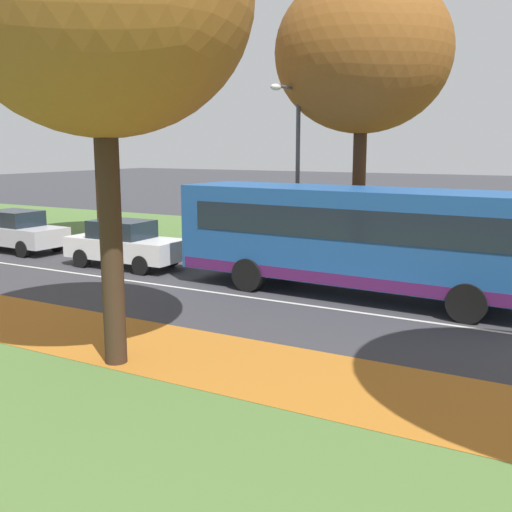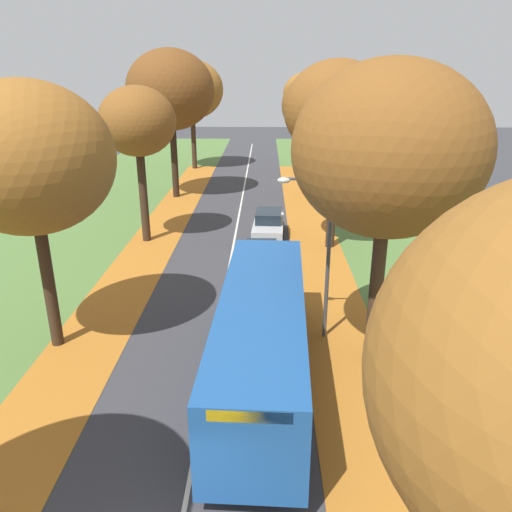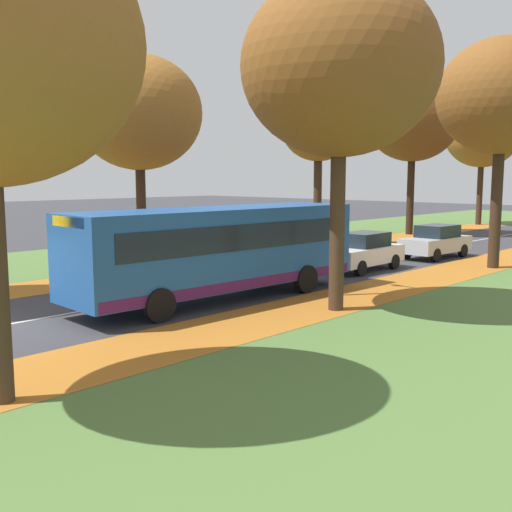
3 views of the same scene
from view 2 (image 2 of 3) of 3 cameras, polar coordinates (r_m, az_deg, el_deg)
name	(u,v)px [view 2 (image 2 of 3)]	position (r m, az deg, el deg)	size (l,w,h in m)	color
grass_verge_left	(70,245)	(29.98, -20.45, 1.23)	(12.00, 90.00, 0.01)	#517538
leaf_litter_left	(123,289)	(23.22, -14.98, -3.71)	(2.80, 60.00, 0.00)	#B26B23
grass_verge_right	(398,247)	(28.86, 15.94, 1.03)	(12.00, 90.00, 0.01)	#517538
leaf_litter_right	(328,291)	(22.50, 8.22, -3.99)	(2.80, 60.00, 0.00)	#B26B23
road_centre_line	(233,246)	(27.95, -2.61, 1.19)	(0.12, 80.00, 0.01)	silver
tree_left_near	(29,159)	(17.48, -24.54, 10.03)	(5.38, 5.38, 9.09)	#382619
tree_left_mid	(137,123)	(28.11, -13.39, 14.60)	(4.10, 4.10, 8.52)	#382619
tree_left_far	(170,90)	(38.23, -9.76, 18.16)	(6.32, 6.32, 10.70)	black
tree_left_distant	(191,90)	(49.75, -7.38, 18.32)	(5.98, 5.98, 10.12)	#382619
tree_right_near	(389,151)	(15.29, 14.96, 11.53)	(5.71, 5.71, 9.67)	#422D1E
tree_right_mid	(337,110)	(26.60, 9.25, 16.13)	(5.43, 5.43, 9.81)	#382619
tree_right_far	(317,106)	(37.21, 6.94, 16.69)	(4.98, 4.98, 9.10)	#422D1E
tree_right_distant	(306,95)	(49.66, 5.76, 17.88)	(4.37, 4.37, 9.01)	#382619
streetlamp_right	(320,241)	(17.35, 7.29, 1.73)	(1.89, 0.28, 6.00)	#47474C
bus	(262,335)	(15.36, 0.65, -9.07)	(2.95, 10.49, 2.98)	#1E5199
car_white_lead	(261,262)	(23.34, 0.62, -0.70)	(1.81, 4.22, 1.62)	silver
car_silver_following	(268,225)	(28.89, 1.43, 3.55)	(1.94, 4.28, 1.62)	#B7BABF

